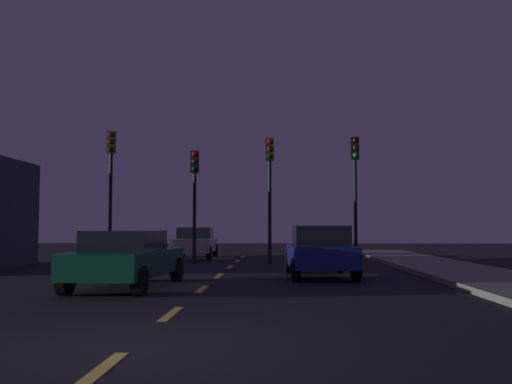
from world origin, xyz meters
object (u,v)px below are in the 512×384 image
Objects in this scene: traffic_signal_far_left at (111,171)px; car_stopped_ahead at (320,251)px; traffic_signal_far_right at (355,175)px; traffic_signal_center_right at (270,176)px; car_adjacent_lane at (127,258)px; traffic_signal_center_left at (195,184)px; car_oncoming_far at (195,243)px.

car_stopped_ahead is at bearing -36.35° from traffic_signal_far_left.
traffic_signal_far_right is at bearing -0.00° from traffic_signal_far_left.
traffic_signal_center_right reaches higher than car_adjacent_lane.
traffic_signal_center_right reaches higher than traffic_signal_center_left.
traffic_signal_far_right is at bearing 53.69° from car_adjacent_lane.
car_adjacent_lane is at bearing -109.83° from traffic_signal_center_right.
traffic_signal_center_left is at bearing 88.39° from car_adjacent_lane.
car_adjacent_lane is at bearing -126.31° from traffic_signal_far_right.
traffic_signal_far_left reaches higher than car_oncoming_far.
traffic_signal_center_left is at bearing -179.99° from traffic_signal_far_right.
traffic_signal_center_left is 0.90× the size of traffic_signal_center_right.
traffic_signal_far_left is 1.34× the size of car_stopped_ahead.
traffic_signal_center_right reaches higher than car_oncoming_far.
traffic_signal_center_left is 1.13× the size of car_stopped_ahead.
car_adjacent_lane is 1.04× the size of car_oncoming_far.
car_oncoming_far is (-7.06, 4.28, -2.81)m from traffic_signal_far_right.
traffic_signal_center_right is 10.12m from car_adjacent_lane.
traffic_signal_far_right is 1.26× the size of car_stopped_ahead.
traffic_signal_far_right is 1.14× the size of car_adjacent_lane.
car_stopped_ahead is 0.93× the size of car_oncoming_far.
traffic_signal_center_right is (3.04, 0.00, 0.32)m from traffic_signal_center_left.
traffic_signal_center_right is at bearing 104.79° from car_stopped_ahead.
traffic_signal_far_right is at bearing 0.01° from traffic_signal_center_left.
car_oncoming_far is at bearing 97.95° from traffic_signal_center_left.
car_stopped_ahead is 0.90× the size of car_adjacent_lane.
traffic_signal_far_right reaches higher than car_oncoming_far.
traffic_signal_far_left is at bearing 109.18° from car_adjacent_lane.
traffic_signal_far_left is 9.90m from traffic_signal_far_right.
traffic_signal_center_left reaches higher than car_adjacent_lane.
traffic_signal_far_left is at bearing 179.99° from traffic_signal_center_right.
traffic_signal_center_left is 6.47m from traffic_signal_far_right.
car_oncoming_far is at bearing 117.02° from car_stopped_ahead.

